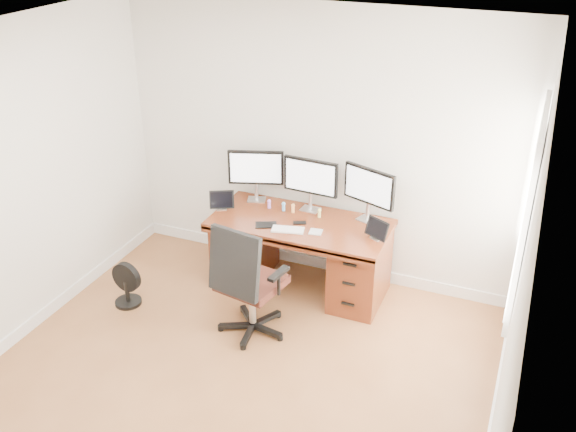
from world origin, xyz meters
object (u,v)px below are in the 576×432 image
at_px(office_chair, 249,299).
at_px(monitor_center, 311,178).
at_px(desk, 301,252).
at_px(floor_fan, 126,285).
at_px(keyboard, 288,230).

bearing_deg(office_chair, monitor_center, 92.46).
xyz_separation_m(desk, floor_fan, (-1.42, -0.91, -0.19)).
height_order(desk, office_chair, office_chair).
bearing_deg(floor_fan, monitor_center, 43.42).
bearing_deg(monitor_center, desk, -86.51).
height_order(office_chair, keyboard, office_chair).
bearing_deg(monitor_center, keyboard, -91.24).
height_order(desk, keyboard, keyboard).
bearing_deg(keyboard, desk, 67.72).
bearing_deg(floor_fan, desk, 37.13).
xyz_separation_m(desk, monitor_center, (-0.00, 0.24, 0.68)).
relative_size(office_chair, keyboard, 3.71).
bearing_deg(office_chair, desk, 90.41).
distance_m(desk, monitor_center, 0.72).
bearing_deg(desk, keyboard, -99.36).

